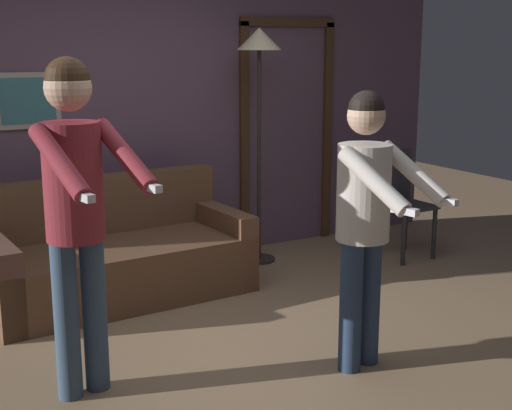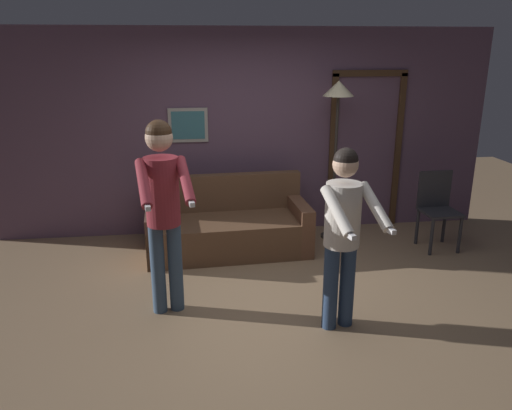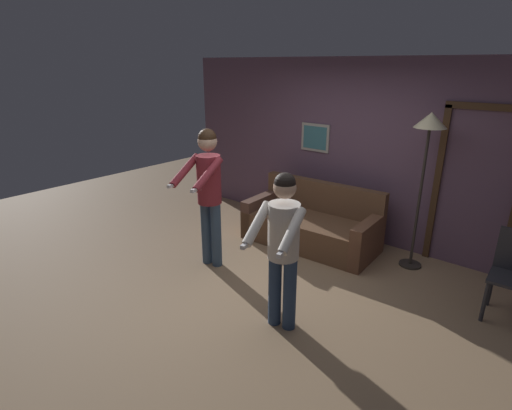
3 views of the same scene
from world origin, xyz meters
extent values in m
plane|color=#A0805E|center=(0.00, 0.00, 0.00)|extent=(12.00, 12.00, 0.00)
cube|color=#674C63|center=(0.00, 2.09, 1.30)|extent=(6.40, 0.06, 2.60)
cube|color=#B7B2A8|center=(-0.71, 2.04, 1.43)|extent=(0.49, 0.02, 0.43)
cube|color=teal|center=(-0.71, 2.03, 1.43)|extent=(0.41, 0.01, 0.35)
cube|color=#4C331E|center=(1.15, 2.04, 1.02)|extent=(0.08, 0.04, 2.04)
cube|color=#4C331E|center=(2.05, 2.04, 1.02)|extent=(0.08, 0.04, 2.04)
cube|color=#4C331E|center=(1.60, 2.04, 2.04)|extent=(0.98, 0.04, 0.08)
cube|color=brown|center=(-0.28, 1.33, 0.21)|extent=(1.94, 0.95, 0.42)
cube|color=brown|center=(-0.30, 1.68, 0.65)|extent=(1.90, 0.24, 0.45)
cube|color=brown|center=(0.59, 1.38, 0.29)|extent=(0.21, 0.86, 0.58)
cylinder|color=#332D28|center=(1.08, 1.65, 0.01)|extent=(0.28, 0.28, 0.02)
cylinder|color=#332D28|center=(1.08, 1.65, 0.91)|extent=(0.04, 0.04, 1.77)
cone|color=#F9EAB7|center=(1.08, 1.65, 1.89)|extent=(0.37, 0.37, 0.18)
cylinder|color=#3C546F|center=(-1.02, -0.01, 0.43)|extent=(0.13, 0.13, 0.86)
cylinder|color=#3C546F|center=(-0.86, 0.02, 0.43)|extent=(0.13, 0.13, 0.86)
cylinder|color=maroon|center=(-0.94, 0.00, 1.16)|extent=(0.30, 0.30, 0.61)
sphere|color=#D8AD8E|center=(-0.94, 0.00, 1.63)|extent=(0.24, 0.24, 0.24)
sphere|color=#382314|center=(-0.94, 0.00, 1.67)|extent=(0.22, 0.22, 0.22)
cylinder|color=maroon|center=(-1.06, -0.26, 1.31)|extent=(0.18, 0.52, 0.33)
cube|color=white|center=(-1.02, -0.49, 1.18)|extent=(0.07, 0.15, 0.04)
cylinder|color=maroon|center=(-0.73, -0.20, 1.31)|extent=(0.18, 0.52, 0.33)
cube|color=white|center=(-0.69, -0.43, 1.18)|extent=(0.07, 0.15, 0.04)
cylinder|color=navy|center=(0.47, -0.48, 0.38)|extent=(0.13, 0.13, 0.76)
cylinder|color=navy|center=(0.63, -0.44, 0.38)|extent=(0.13, 0.13, 0.76)
cylinder|color=silver|center=(0.55, -0.46, 1.04)|extent=(0.30, 0.30, 0.54)
sphere|color=#D8AD8E|center=(0.55, -0.46, 1.46)|extent=(0.21, 0.21, 0.21)
sphere|color=black|center=(0.55, -0.46, 1.50)|extent=(0.20, 0.20, 0.20)
cylinder|color=silver|center=(0.43, -0.70, 1.15)|extent=(0.18, 0.46, 0.32)
cube|color=white|center=(0.47, -0.90, 1.03)|extent=(0.07, 0.16, 0.04)
cylinder|color=silver|center=(0.76, -0.62, 1.15)|extent=(0.18, 0.46, 0.32)
cube|color=white|center=(0.80, -0.82, 1.03)|extent=(0.07, 0.16, 0.04)
cylinder|color=#2D2D33|center=(2.08, 0.93, 0.23)|extent=(0.04, 0.04, 0.45)
cylinder|color=#2D2D33|center=(2.44, 0.94, 0.23)|extent=(0.04, 0.04, 0.45)
cylinder|color=#2D2D33|center=(2.07, 1.29, 0.23)|extent=(0.04, 0.04, 0.45)
cylinder|color=#2D2D33|center=(2.43, 1.30, 0.23)|extent=(0.04, 0.04, 0.45)
cube|color=#2D2D33|center=(2.26, 1.11, 0.47)|extent=(0.44, 0.44, 0.03)
cube|color=#2D2D33|center=(2.25, 1.30, 0.70)|extent=(0.42, 0.05, 0.45)
camera|label=1|loc=(-1.87, -3.54, 1.83)|focal=50.00mm
camera|label=2|loc=(-0.64, -4.24, 2.36)|focal=35.00mm
camera|label=3|loc=(2.56, -3.23, 2.51)|focal=28.00mm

